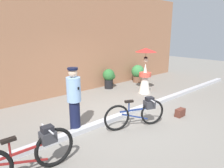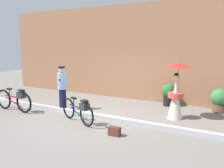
{
  "view_description": "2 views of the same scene",
  "coord_description": "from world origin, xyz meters",
  "px_view_note": "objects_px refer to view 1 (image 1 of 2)",
  "views": [
    {
      "loc": [
        -3.85,
        -3.9,
        2.41
      ],
      "look_at": [
        0.02,
        0.5,
        0.9
      ],
      "focal_mm": 32.05,
      "sensor_mm": 36.0,
      "label": 1
    },
    {
      "loc": [
        4.03,
        -6.26,
        2.35
      ],
      "look_at": [
        0.3,
        0.62,
        1.06
      ],
      "focal_mm": 37.12,
      "sensor_mm": 36.0,
      "label": 2
    }
  ],
  "objects_px": {
    "potted_plant_by_door": "(109,77)",
    "backpack_on_pavement": "(180,112)",
    "person_with_parasol": "(145,70)",
    "bicycle_near_officer": "(28,154)",
    "person_officer": "(74,99)",
    "bicycle_far_side": "(138,112)",
    "potted_plant_small": "(138,73)"
  },
  "relations": [
    {
      "from": "bicycle_near_officer",
      "to": "backpack_on_pavement",
      "type": "height_order",
      "value": "bicycle_near_officer"
    },
    {
      "from": "bicycle_far_side",
      "to": "person_with_parasol",
      "type": "xyz_separation_m",
      "value": [
        2.5,
        1.86,
        0.53
      ]
    },
    {
      "from": "person_officer",
      "to": "bicycle_far_side",
      "type": "bearing_deg",
      "value": -32.59
    },
    {
      "from": "person_with_parasol",
      "to": "potted_plant_by_door",
      "type": "xyz_separation_m",
      "value": [
        -0.63,
        1.5,
        -0.44
      ]
    },
    {
      "from": "bicycle_near_officer",
      "to": "person_officer",
      "type": "height_order",
      "value": "person_officer"
    },
    {
      "from": "bicycle_near_officer",
      "to": "potted_plant_by_door",
      "type": "xyz_separation_m",
      "value": [
        4.7,
        3.41,
        0.07
      ]
    },
    {
      "from": "person_officer",
      "to": "bicycle_near_officer",
      "type": "bearing_deg",
      "value": -147.7
    },
    {
      "from": "person_officer",
      "to": "person_with_parasol",
      "type": "height_order",
      "value": "person_with_parasol"
    },
    {
      "from": "bicycle_near_officer",
      "to": "potted_plant_by_door",
      "type": "height_order",
      "value": "potted_plant_by_door"
    },
    {
      "from": "bicycle_near_officer",
      "to": "bicycle_far_side",
      "type": "bearing_deg",
      "value": 0.88
    },
    {
      "from": "bicycle_far_side",
      "to": "backpack_on_pavement",
      "type": "relative_size",
      "value": 5.07
    },
    {
      "from": "bicycle_far_side",
      "to": "person_with_parasol",
      "type": "distance_m",
      "value": 3.16
    },
    {
      "from": "backpack_on_pavement",
      "to": "potted_plant_by_door",
      "type": "bearing_deg",
      "value": 83.36
    },
    {
      "from": "bicycle_near_officer",
      "to": "potted_plant_small",
      "type": "distance_m",
      "value": 7.36
    },
    {
      "from": "backpack_on_pavement",
      "to": "potted_plant_small",
      "type": "bearing_deg",
      "value": 58.15
    },
    {
      "from": "bicycle_far_side",
      "to": "potted_plant_small",
      "type": "height_order",
      "value": "potted_plant_small"
    },
    {
      "from": "person_officer",
      "to": "person_with_parasol",
      "type": "xyz_separation_m",
      "value": [
        3.87,
        0.99,
        0.08
      ]
    },
    {
      "from": "bicycle_near_officer",
      "to": "person_with_parasol",
      "type": "bearing_deg",
      "value": 19.7
    },
    {
      "from": "bicycle_near_officer",
      "to": "person_with_parasol",
      "type": "xyz_separation_m",
      "value": [
        5.32,
        1.91,
        0.51
      ]
    },
    {
      "from": "person_with_parasol",
      "to": "bicycle_near_officer",
      "type": "bearing_deg",
      "value": -160.3
    },
    {
      "from": "person_officer",
      "to": "backpack_on_pavement",
      "type": "relative_size",
      "value": 5.07
    },
    {
      "from": "potted_plant_by_door",
      "to": "bicycle_far_side",
      "type": "bearing_deg",
      "value": -119.15
    },
    {
      "from": "bicycle_near_officer",
      "to": "person_officer",
      "type": "xyz_separation_m",
      "value": [
        1.45,
        0.92,
        0.43
      ]
    },
    {
      "from": "potted_plant_small",
      "to": "backpack_on_pavement",
      "type": "distance_m",
      "value": 4.36
    },
    {
      "from": "person_officer",
      "to": "potted_plant_small",
      "type": "xyz_separation_m",
      "value": [
        5.1,
        2.43,
        -0.39
      ]
    },
    {
      "from": "potted_plant_by_door",
      "to": "backpack_on_pavement",
      "type": "relative_size",
      "value": 2.73
    },
    {
      "from": "person_with_parasol",
      "to": "backpack_on_pavement",
      "type": "height_order",
      "value": "person_with_parasol"
    },
    {
      "from": "bicycle_near_officer",
      "to": "backpack_on_pavement",
      "type": "distance_m",
      "value": 4.28
    },
    {
      "from": "bicycle_near_officer",
      "to": "bicycle_far_side",
      "type": "xyz_separation_m",
      "value": [
        2.82,
        0.04,
        -0.02
      ]
    },
    {
      "from": "potted_plant_by_door",
      "to": "bicycle_near_officer",
      "type": "bearing_deg",
      "value": -144.03
    },
    {
      "from": "potted_plant_by_door",
      "to": "backpack_on_pavement",
      "type": "distance_m",
      "value": 3.79
    },
    {
      "from": "bicycle_near_officer",
      "to": "potted_plant_small",
      "type": "height_order",
      "value": "potted_plant_small"
    }
  ]
}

